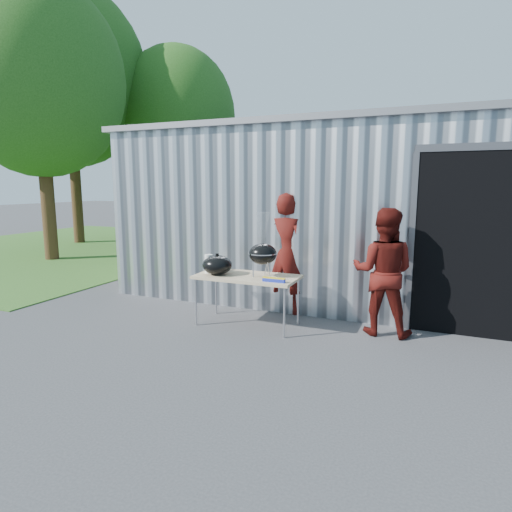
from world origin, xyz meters
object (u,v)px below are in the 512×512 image
at_px(person_cook, 286,254).
at_px(person_bystander, 383,272).
at_px(folding_table, 247,278).
at_px(kettle_grill, 263,248).

distance_m(person_cook, person_bystander, 1.62).
bearing_deg(person_cook, folding_table, 75.62).
distance_m(folding_table, person_bystander, 1.93).
bearing_deg(person_cook, person_bystander, 170.25).
bearing_deg(folding_table, person_bystander, 12.00).
bearing_deg(folding_table, kettle_grill, 6.99).
bearing_deg(person_cook, kettle_grill, 90.45).
bearing_deg(kettle_grill, person_cook, 84.26).
xyz_separation_m(folding_table, person_bystander, (1.88, 0.40, 0.17)).
bearing_deg(person_bystander, folding_table, 12.27).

